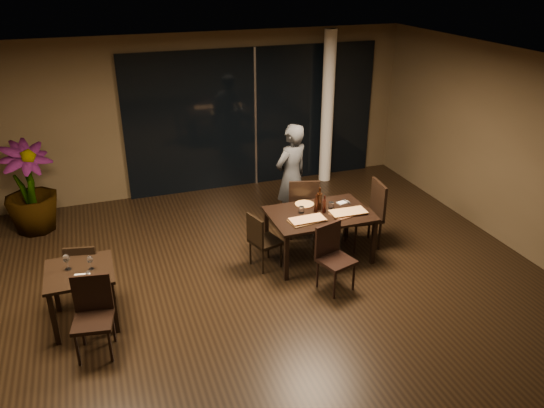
{
  "coord_description": "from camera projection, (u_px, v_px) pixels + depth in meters",
  "views": [
    {
      "loc": [
        -2.0,
        -5.63,
        4.18
      ],
      "look_at": [
        0.22,
        0.72,
        1.05
      ],
      "focal_mm": 35.0,
      "sensor_mm": 36.0,
      "label": 1
    }
  ],
  "objects": [
    {
      "name": "napkin_near",
      "position": [
        357.0,
        211.0,
        7.89
      ],
      "size": [
        0.2,
        0.16,
        0.01
      ],
      "primitive_type": "cube",
      "rotation": [
        0.0,
        0.0,
        -0.37
      ],
      "color": "white",
      "rests_on": "main_table"
    },
    {
      "name": "ground",
      "position": [
        274.0,
        298.0,
        7.18
      ],
      "size": [
        8.0,
        8.0,
        0.0
      ],
      "primitive_type": "plane",
      "color": "black",
      "rests_on": "ground"
    },
    {
      "name": "tumbler_left",
      "position": [
        301.0,
        210.0,
        7.83
      ],
      "size": [
        0.08,
        0.08,
        0.1
      ],
      "primitive_type": "cylinder",
      "color": "white",
      "rests_on": "main_table"
    },
    {
      "name": "wine_glass_a",
      "position": [
        67.0,
        262.0,
        6.38
      ],
      "size": [
        0.09,
        0.09,
        0.19
      ],
      "primitive_type": null,
      "color": "white",
      "rests_on": "side_table"
    },
    {
      "name": "bottle_b",
      "position": [
        324.0,
        204.0,
        7.8
      ],
      "size": [
        0.06,
        0.06,
        0.27
      ],
      "primitive_type": null,
      "color": "black",
      "rests_on": "main_table"
    },
    {
      "name": "tumbler_right",
      "position": [
        331.0,
        205.0,
        7.98
      ],
      "size": [
        0.08,
        0.08,
        0.09
      ],
      "primitive_type": "cylinder",
      "color": "white",
      "rests_on": "main_table"
    },
    {
      "name": "oblong_pizza_right",
      "position": [
        348.0,
        212.0,
        7.81
      ],
      "size": [
        0.52,
        0.26,
        0.02
      ],
      "primitive_type": null,
      "rotation": [
        0.0,
        0.0,
        -0.03
      ],
      "color": "maroon",
      "rests_on": "pizza_board_right"
    },
    {
      "name": "wine_glass_b",
      "position": [
        90.0,
        263.0,
        6.4
      ],
      "size": [
        0.07,
        0.07,
        0.17
      ],
      "primitive_type": null,
      "color": "white",
      "rests_on": "side_table"
    },
    {
      "name": "chair_main_near",
      "position": [
        333.0,
        254.0,
        7.22
      ],
      "size": [
        0.53,
        0.53,
        0.93
      ],
      "rotation": [
        0.0,
        0.0,
        0.29
      ],
      "color": "black",
      "rests_on": "ground"
    },
    {
      "name": "side_table",
      "position": [
        80.0,
        279.0,
        6.45
      ],
      "size": [
        0.8,
        0.8,
        0.75
      ],
      "color": "black",
      "rests_on": "ground"
    },
    {
      "name": "main_table",
      "position": [
        320.0,
        217.0,
        7.87
      ],
      "size": [
        1.5,
        1.0,
        0.75
      ],
      "color": "black",
      "rests_on": "ground"
    },
    {
      "name": "ceiling",
      "position": [
        274.0,
        72.0,
        5.9
      ],
      "size": [
        8.0,
        8.0,
        0.04
      ],
      "primitive_type": "cube",
      "color": "silver",
      "rests_on": "wall_back"
    },
    {
      "name": "round_pizza",
      "position": [
        304.0,
        204.0,
        8.1
      ],
      "size": [
        0.28,
        0.28,
        0.01
      ],
      "primitive_type": "cylinder",
      "color": "red",
      "rests_on": "main_table"
    },
    {
      "name": "chair_side_far",
      "position": [
        84.0,
        269.0,
        6.95
      ],
      "size": [
        0.47,
        0.47,
        0.85
      ],
      "rotation": [
        0.0,
        0.0,
        2.94
      ],
      "color": "black",
      "rests_on": "ground"
    },
    {
      "name": "bottle_a",
      "position": [
        316.0,
        203.0,
        7.82
      ],
      "size": [
        0.06,
        0.06,
        0.27
      ],
      "primitive_type": null,
      "color": "black",
      "rests_on": "main_table"
    },
    {
      "name": "bottle_c",
      "position": [
        319.0,
        199.0,
        7.88
      ],
      "size": [
        0.08,
        0.08,
        0.35
      ],
      "primitive_type": null,
      "color": "black",
      "rests_on": "main_table"
    },
    {
      "name": "oblong_pizza_left",
      "position": [
        307.0,
        220.0,
        7.59
      ],
      "size": [
        0.49,
        0.24,
        0.02
      ],
      "primitive_type": null,
      "rotation": [
        0.0,
        0.0,
        0.03
      ],
      "color": "maroon",
      "rests_on": "pizza_board_left"
    },
    {
      "name": "chair_main_right",
      "position": [
        370.0,
        211.0,
        8.26
      ],
      "size": [
        0.54,
        0.54,
        1.06
      ],
      "rotation": [
        0.0,
        0.0,
        -1.67
      ],
      "color": "black",
      "rests_on": "ground"
    },
    {
      "name": "diner",
      "position": [
        291.0,
        177.0,
        8.74
      ],
      "size": [
        0.72,
        0.62,
        1.8
      ],
      "primitive_type": "imported",
      "rotation": [
        0.0,
        0.0,
        3.55
      ],
      "color": "#2D3033",
      "rests_on": "ground"
    },
    {
      "name": "wall_right",
      "position": [
        535.0,
        159.0,
        7.75
      ],
      "size": [
        0.1,
        8.0,
        3.0
      ],
      "primitive_type": "cube",
      "color": "#483B26",
      "rests_on": "ground"
    },
    {
      "name": "chair_side_near",
      "position": [
        93.0,
        311.0,
        6.03
      ],
      "size": [
        0.5,
        0.5,
        0.94
      ],
      "rotation": [
        0.0,
        0.0,
        -0.16
      ],
      "color": "black",
      "rests_on": "ground"
    },
    {
      "name": "chair_main_left",
      "position": [
        261.0,
        239.0,
        7.69
      ],
      "size": [
        0.49,
        0.49,
        0.86
      ],
      "rotation": [
        0.0,
        0.0,
        1.85
      ],
      "color": "black",
      "rests_on": "ground"
    },
    {
      "name": "potted_plant",
      "position": [
        29.0,
        188.0,
        8.65
      ],
      "size": [
        1.14,
        1.14,
        1.53
      ],
      "primitive_type": "imported",
      "rotation": [
        0.0,
        0.0,
        0.54
      ],
      "color": "#1A4E1A",
      "rests_on": "ground"
    },
    {
      "name": "window_panel",
      "position": [
        255.0,
        118.0,
        10.29
      ],
      "size": [
        5.0,
        0.06,
        2.7
      ],
      "primitive_type": "cube",
      "color": "black",
      "rests_on": "ground"
    },
    {
      "name": "chair_main_far",
      "position": [
        303.0,
        205.0,
        8.51
      ],
      "size": [
        0.59,
        0.59,
        1.04
      ],
      "rotation": [
        0.0,
        0.0,
        2.87
      ],
      "color": "black",
      "rests_on": "ground"
    },
    {
      "name": "column",
      "position": [
        328.0,
        108.0,
        10.38
      ],
      "size": [
        0.24,
        0.24,
        3.0
      ],
      "primitive_type": "cylinder",
      "color": "white",
      "rests_on": "ground"
    },
    {
      "name": "side_napkin",
      "position": [
        82.0,
        276.0,
        6.27
      ],
      "size": [
        0.2,
        0.14,
        0.01
      ],
      "primitive_type": "cube",
      "rotation": [
        0.0,
        0.0,
        -0.2
      ],
      "color": "white",
      "rests_on": "side_table"
    },
    {
      "name": "pizza_board_left",
      "position": [
        307.0,
        221.0,
        7.59
      ],
      "size": [
        0.57,
        0.33,
        0.01
      ],
      "primitive_type": "cube",
      "rotation": [
        0.0,
        0.0,
        0.12
      ],
      "color": "#3F2914",
      "rests_on": "main_table"
    },
    {
      "name": "napkin_far",
      "position": [
        343.0,
        202.0,
        8.16
      ],
      "size": [
        0.2,
        0.14,
        0.01
      ],
      "primitive_type": "cube",
      "rotation": [
        0.0,
        0.0,
        0.22
      ],
      "color": "silver",
      "rests_on": "main_table"
    },
    {
      "name": "pizza_board_right",
      "position": [
        348.0,
        213.0,
        7.82
      ],
      "size": [
        0.58,
        0.37,
        0.01
      ],
      "primitive_type": "cube",
      "rotation": [
        0.0,
        0.0,
        0.2
      ],
      "color": "#442615",
      "rests_on": "main_table"
    },
    {
      "name": "wall_back",
      "position": [
        203.0,
        114.0,
        10.01
      ],
      "size": [
        8.0,
        0.1,
        3.0
      ],
      "primitive_type": "cube",
      "color": "#483B26",
      "rests_on": "ground"
    }
  ]
}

